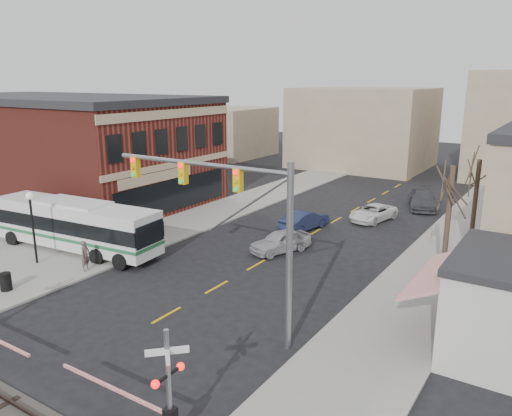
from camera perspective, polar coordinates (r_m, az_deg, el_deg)
The scene contains 18 objects.
ground at distance 23.82m, azimuth -13.53°, elevation -13.66°, with size 160.00×160.00×0.00m, color black.
sidewalk_west at distance 43.81m, azimuth -3.32°, elevation -0.08°, with size 5.00×60.00×0.12m, color gray.
sidewalk_east at distance 36.42m, azimuth 21.68°, elevation -4.17°, with size 5.00×60.00×0.12m, color gray.
brick_building at distance 52.57m, azimuth -21.81°, elevation 6.64°, with size 30.40×15.40×9.60m.
tree_east_a at distance 27.73m, azimuth 20.98°, elevation -2.36°, with size 0.28×0.28×6.75m.
tree_east_b at distance 33.46m, azimuth 23.66°, elevation -0.23°, with size 0.28×0.28×6.30m.
tree_east_c at distance 41.10m, azimuth 25.90°, elevation 2.73°, with size 0.28×0.28×7.20m.
transit_bus at distance 34.90m, azimuth -19.97°, elevation -1.77°, with size 12.71×3.87×3.22m.
traffic_signal_mast at distance 21.20m, azimuth -2.33°, elevation -0.18°, with size 9.44×0.30×8.00m.
rr_crossing_east at distance 16.49m, azimuth -11.06°, elevation -19.35°, with size 5.60×1.36×4.00m.
street_lamp at distance 32.83m, azimuth -24.29°, elevation -0.53°, with size 0.44×0.44×4.45m.
trash_bin at distance 30.04m, azimuth -26.70°, elevation -7.53°, with size 0.60×0.60×0.97m, color black.
car_a at distance 32.98m, azimuth 2.83°, elevation -3.80°, with size 1.72×4.27×1.46m, color #9D9DA1.
car_b at distance 37.94m, azimuth 5.55°, elevation -1.39°, with size 1.55×4.43×1.46m, color #181F3D.
car_c at distance 41.25m, azimuth 13.24°, elevation -0.54°, with size 2.13×4.62×1.28m, color silver.
car_d at distance 46.47m, azimuth 18.50°, elevation 0.96°, with size 2.22×5.47×1.59m, color #3B3B40.
pedestrian_near at distance 31.07m, azimuth -18.92°, elevation -5.17°, with size 0.67×0.44×1.83m, color #574846.
pedestrian_far at distance 35.82m, azimuth -16.18°, elevation -2.51°, with size 0.81×0.63×1.66m, color #3A4565.
Camera 1 is at (15.60, -14.17, 11.08)m, focal length 35.00 mm.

